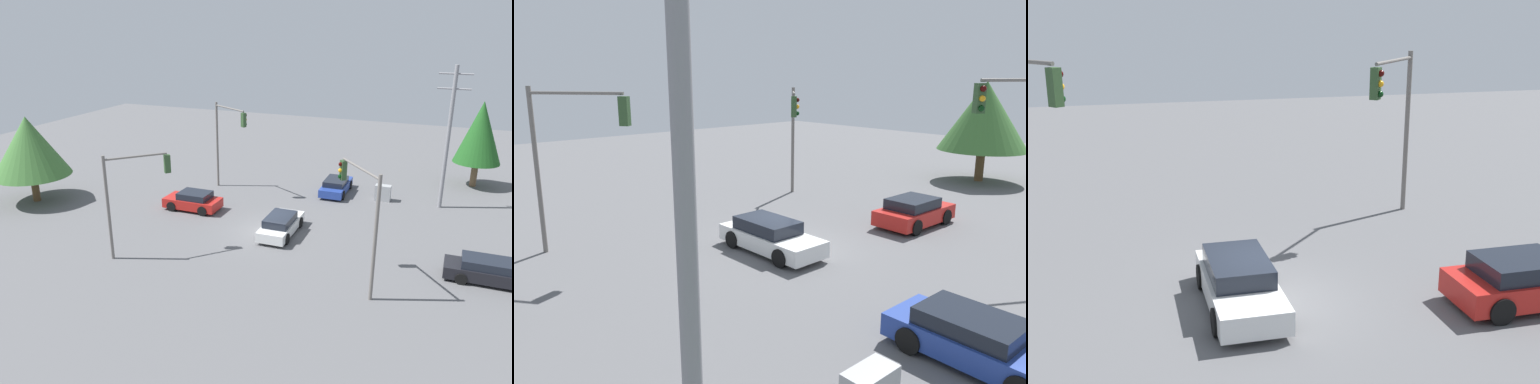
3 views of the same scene
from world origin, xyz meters
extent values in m
plane|color=#5B5B5E|center=(0.00, 0.00, 0.00)|extent=(80.00, 80.00, 0.00)
cube|color=silver|center=(-0.70, -0.08, 0.51)|extent=(1.77, 4.57, 0.63)
cube|color=black|center=(-0.70, 0.15, 1.07)|extent=(1.55, 2.51, 0.49)
cylinder|color=black|center=(0.14, -1.49, 0.35)|extent=(0.22, 0.70, 0.70)
cylinder|color=black|center=(-1.53, -1.49, 0.35)|extent=(0.22, 0.70, 0.70)
cylinder|color=black|center=(0.14, 1.34, 0.35)|extent=(0.22, 0.70, 0.70)
cylinder|color=black|center=(-1.53, 1.34, 0.35)|extent=(0.22, 0.70, 0.70)
cube|color=red|center=(6.67, -1.80, 0.53)|extent=(4.01, 1.90, 0.67)
cube|color=black|center=(6.47, -1.80, 1.10)|extent=(2.21, 1.67, 0.47)
cylinder|color=black|center=(5.42, -0.90, 0.36)|extent=(0.71, 0.22, 0.71)
cylinder|color=black|center=(5.42, -2.70, 0.36)|extent=(0.71, 0.22, 0.71)
cylinder|color=slate|center=(7.16, 6.87, 3.07)|extent=(0.18, 0.18, 6.13)
cylinder|color=slate|center=(5.95, 5.60, 5.88)|extent=(2.49, 2.62, 0.12)
cube|color=#2D4C28|center=(4.75, 4.33, 5.26)|extent=(0.44, 0.44, 1.05)
sphere|color=#360503|center=(4.88, 4.21, 5.59)|extent=(0.22, 0.22, 0.22)
sphere|color=orange|center=(4.88, 4.21, 5.26)|extent=(0.22, 0.22, 0.22)
sphere|color=black|center=(4.88, 4.21, 4.92)|extent=(0.22, 0.22, 0.22)
cube|color=#2D4C28|center=(-5.09, 2.90, 5.58)|extent=(0.43, 0.44, 1.05)
sphere|color=#360503|center=(-4.95, 3.01, 5.92)|extent=(0.22, 0.22, 0.22)
sphere|color=orange|center=(-4.95, 3.01, 5.58)|extent=(0.22, 0.22, 0.22)
sphere|color=black|center=(-4.95, 3.01, 5.24)|extent=(0.22, 0.22, 0.22)
camera|label=1|loc=(-10.15, 27.91, 13.10)|focal=35.00mm
camera|label=2|loc=(-13.11, -14.05, 6.87)|focal=35.00mm
camera|label=3|loc=(-3.47, -15.41, 7.56)|focal=45.00mm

